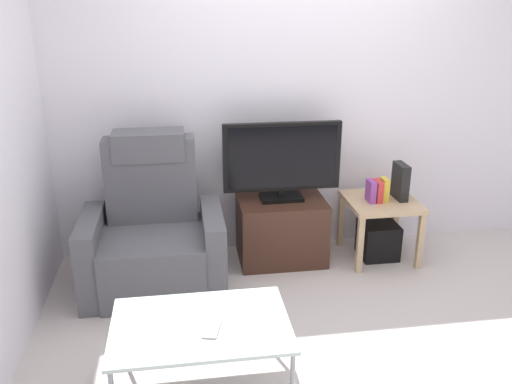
% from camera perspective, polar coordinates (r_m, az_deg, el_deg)
% --- Properties ---
extents(ground_plane, '(6.40, 6.40, 0.00)m').
position_cam_1_polar(ground_plane, '(3.61, 7.22, -12.96)').
color(ground_plane, '#BCB2AD').
extents(wall_back, '(6.40, 0.06, 2.60)m').
position_cam_1_polar(wall_back, '(4.17, 3.86, 11.01)').
color(wall_back, silver).
rests_on(wall_back, ground).
extents(tv_stand, '(0.67, 0.48, 0.50)m').
position_cam_1_polar(tv_stand, '(4.17, 2.75, -4.07)').
color(tv_stand, '#3D2319').
rests_on(tv_stand, ground).
extents(television, '(0.90, 0.20, 0.60)m').
position_cam_1_polar(television, '(3.99, 2.83, 3.50)').
color(television, black).
rests_on(television, tv_stand).
extents(recliner_armchair, '(0.98, 0.78, 1.08)m').
position_cam_1_polar(recliner_armchair, '(3.84, -11.01, -4.65)').
color(recliner_armchair, '#515156').
rests_on(recliner_armchair, ground).
extents(side_table, '(0.54, 0.54, 0.49)m').
position_cam_1_polar(side_table, '(4.26, 13.30, -1.80)').
color(side_table, tan).
rests_on(side_table, ground).
extents(subwoofer_box, '(0.28, 0.28, 0.28)m').
position_cam_1_polar(subwoofer_box, '(4.36, 13.02, -5.04)').
color(subwoofer_box, black).
rests_on(subwoofer_box, ground).
extents(book_leftmost, '(0.05, 0.13, 0.17)m').
position_cam_1_polar(book_leftmost, '(4.15, 12.29, 0.10)').
color(book_leftmost, purple).
rests_on(book_leftmost, side_table).
extents(book_middle, '(0.05, 0.14, 0.17)m').
position_cam_1_polar(book_middle, '(4.17, 12.98, 0.12)').
color(book_middle, red).
rests_on(book_middle, side_table).
extents(book_rightmost, '(0.05, 0.10, 0.18)m').
position_cam_1_polar(book_rightmost, '(4.18, 13.67, 0.25)').
color(book_rightmost, gold).
rests_on(book_rightmost, side_table).
extents(game_console, '(0.07, 0.20, 0.28)m').
position_cam_1_polar(game_console, '(4.25, 15.31, 1.12)').
color(game_console, black).
rests_on(game_console, side_table).
extents(coffee_table, '(0.90, 0.60, 0.42)m').
position_cam_1_polar(coffee_table, '(2.77, -5.99, -14.36)').
color(coffee_table, '#B2C6C1').
rests_on(coffee_table, ground).
extents(cell_phone, '(0.11, 0.16, 0.01)m').
position_cam_1_polar(cell_phone, '(2.70, -4.78, -14.55)').
color(cell_phone, '#B7B7BC').
rests_on(cell_phone, coffee_table).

